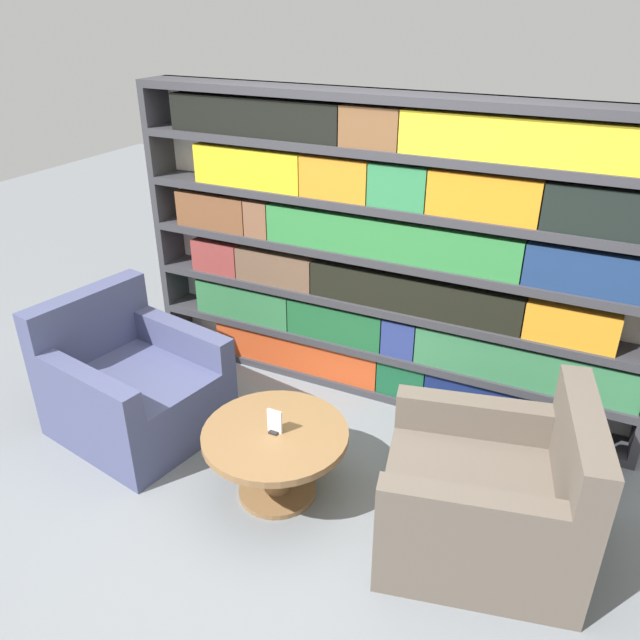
% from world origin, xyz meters
% --- Properties ---
extents(ground_plane, '(14.00, 14.00, 0.00)m').
position_xyz_m(ground_plane, '(0.00, 0.00, 0.00)').
color(ground_plane, slate).
extents(bookshelf, '(3.33, 0.30, 1.95)m').
position_xyz_m(bookshelf, '(0.04, 1.31, 0.96)').
color(bookshelf, silver).
rests_on(bookshelf, ground_plane).
extents(armchair_left, '(1.04, 0.96, 0.84)m').
position_xyz_m(armchair_left, '(-1.18, 0.23, 0.29)').
color(armchair_left, '#42476B').
rests_on(armchair_left, ground_plane).
extents(armchair_right, '(1.07, 1.00, 0.84)m').
position_xyz_m(armchair_right, '(1.00, 0.23, 0.29)').
color(armchair_right, brown).
rests_on(armchair_right, ground_plane).
extents(coffee_table, '(0.77, 0.77, 0.41)m').
position_xyz_m(coffee_table, '(-0.09, 0.09, 0.29)').
color(coffee_table, brown).
rests_on(coffee_table, ground_plane).
extents(table_sign, '(0.08, 0.06, 0.13)m').
position_xyz_m(table_sign, '(-0.09, 0.09, 0.47)').
color(table_sign, black).
rests_on(table_sign, coffee_table).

